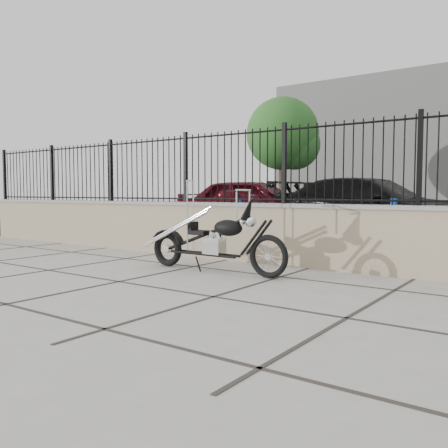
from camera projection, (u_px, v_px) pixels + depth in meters
name	position (u px, v px, depth m)	size (l,w,h in m)	color
ground_plane	(119.00, 282.00, 6.00)	(90.00, 90.00, 0.00)	#99968E
parking_lot	(398.00, 226.00, 16.14)	(30.00, 30.00, 0.00)	black
retaining_wall	(231.00, 231.00, 8.00)	(14.00, 0.36, 0.96)	gray
iron_fence	(231.00, 167.00, 7.93)	(14.00, 0.08, 1.20)	black
chopper_motorcycle	(212.00, 225.00, 6.72)	(2.22, 0.39, 1.33)	black
car_red	(255.00, 205.00, 13.48)	(1.83, 4.55, 1.55)	#430911
car_black	(372.00, 208.00, 11.50)	(2.10, 5.16, 1.50)	black
bollard_a	(239.00, 222.00, 10.12)	(0.12, 0.12, 0.99)	#0D21C9
bollard_b	(393.00, 225.00, 8.99)	(0.12, 0.12, 1.02)	blue
tree_left	(283.00, 130.00, 22.62)	(3.46, 3.46, 5.84)	#382619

